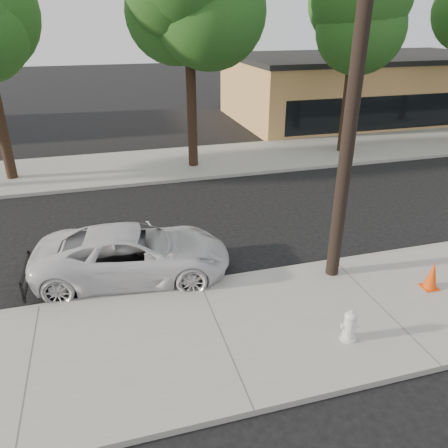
% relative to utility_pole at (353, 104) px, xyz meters
% --- Properties ---
extents(ground, '(120.00, 120.00, 0.00)m').
position_rel_utility_pole_xyz_m(ground, '(-3.60, 2.70, -4.70)').
color(ground, black).
rests_on(ground, ground).
extents(near_sidewalk, '(90.00, 4.40, 0.15)m').
position_rel_utility_pole_xyz_m(near_sidewalk, '(-3.60, -1.60, -4.62)').
color(near_sidewalk, gray).
rests_on(near_sidewalk, ground).
extents(far_sidewalk, '(90.00, 5.00, 0.15)m').
position_rel_utility_pole_xyz_m(far_sidewalk, '(-3.60, 11.20, -4.62)').
color(far_sidewalk, gray).
rests_on(far_sidewalk, ground).
extents(curb_near, '(90.00, 0.12, 0.16)m').
position_rel_utility_pole_xyz_m(curb_near, '(-3.60, 0.60, -4.62)').
color(curb_near, '#9E9B93').
rests_on(curb_near, ground).
extents(building_main, '(18.00, 10.00, 4.00)m').
position_rel_utility_pole_xyz_m(building_main, '(12.40, 18.70, -2.70)').
color(building_main, '#B4844B').
rests_on(building_main, ground).
extents(utility_pole, '(1.40, 0.34, 9.00)m').
position_rel_utility_pole_xyz_m(utility_pole, '(0.00, 0.00, 0.00)').
color(utility_pole, black).
rests_on(utility_pole, near_sidewalk).
extents(tree_c, '(4.96, 4.80, 9.55)m').
position_rel_utility_pole_xyz_m(tree_c, '(-1.38, 10.34, 2.21)').
color(tree_c, black).
rests_on(tree_c, far_sidewalk).
extents(tree_d, '(4.50, 4.35, 8.75)m').
position_rel_utility_pole_xyz_m(tree_d, '(6.60, 10.65, 1.67)').
color(tree_d, black).
rests_on(tree_d, far_sidewalk).
extents(police_cruiser, '(5.47, 3.08, 1.44)m').
position_rel_utility_pole_xyz_m(police_cruiser, '(-5.19, 1.54, -3.98)').
color(police_cruiser, silver).
rests_on(police_cruiser, ground).
extents(fire_hydrant, '(0.38, 0.34, 0.71)m').
position_rel_utility_pole_xyz_m(fire_hydrant, '(-0.99, -2.55, -4.20)').
color(fire_hydrant, silver).
rests_on(fire_hydrant, near_sidewalk).
extents(traffic_cone, '(0.42, 0.42, 0.77)m').
position_rel_utility_pole_xyz_m(traffic_cone, '(2.08, -1.35, -4.18)').
color(traffic_cone, '#DF410B').
rests_on(traffic_cone, near_sidewalk).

